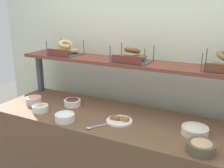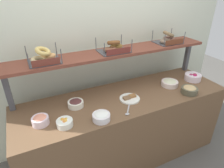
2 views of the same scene
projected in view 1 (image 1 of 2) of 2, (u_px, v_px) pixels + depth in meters
The scene contains 15 objects.
back_wall at pixel (145, 64), 2.51m from camera, with size 3.50×0.06×2.40m, color silver.
deli_counter at pixel (120, 163), 2.26m from camera, with size 2.30×0.70×0.85m, color brown.
shelf_riser_left at pixel (40, 73), 2.78m from camera, with size 0.05×0.05×0.40m, color #4C4C51.
upper_shelf at pixel (134, 63), 2.25m from camera, with size 2.26×0.32×0.03m, color brown.
bowl_lox_spread at pixel (34, 100), 2.45m from camera, with size 0.14×0.14×0.09m.
bowl_hummus at pixel (201, 146), 1.64m from camera, with size 0.18×0.18×0.08m.
bowl_cream_cheese at pixel (65, 117), 2.08m from camera, with size 0.16×0.16×0.08m.
bowl_chocolate_spread at pixel (72, 102), 2.41m from camera, with size 0.15×0.15×0.07m.
bowl_potato_salad at pixel (195, 130), 1.87m from camera, with size 0.19×0.19×0.07m.
bowl_fruit_salad at pixel (40, 108), 2.27m from camera, with size 0.14×0.14×0.07m.
serving_plate_white at pixel (119, 120), 2.08m from camera, with size 0.21×0.21×0.04m.
serving_spoon_near_plate at pixel (93, 127), 1.97m from camera, with size 0.12×0.15×0.01m.
bagel_basket_plain at pixel (65, 50), 2.54m from camera, with size 0.29×0.25×0.15m.
bagel_basket_cinnamon_raisin at pixel (132, 56), 2.22m from camera, with size 0.32×0.26×0.14m.
bagel_basket_poppy at pixel (224, 65), 1.92m from camera, with size 0.30×0.25×0.15m.
Camera 1 is at (0.83, -1.78, 1.75)m, focal length 41.47 mm.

